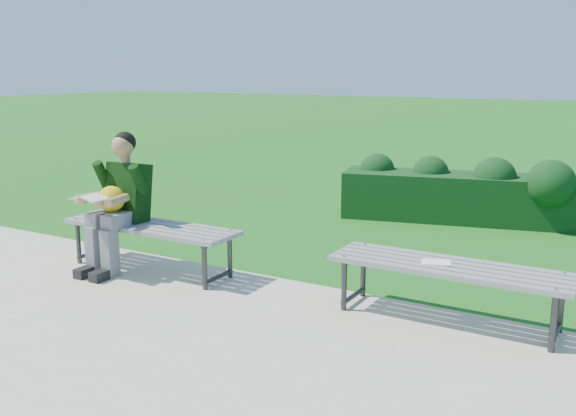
% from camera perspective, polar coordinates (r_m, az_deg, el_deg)
% --- Properties ---
extents(ground, '(80.00, 80.00, 0.00)m').
position_cam_1_polar(ground, '(5.91, 0.46, -6.63)').
color(ground, '#307F25').
rests_on(ground, ground).
extents(walkway, '(30.00, 3.50, 0.02)m').
position_cam_1_polar(walkway, '(4.57, -10.72, -12.52)').
color(walkway, '#B1A292').
rests_on(walkway, ground).
extents(hedge, '(3.05, 1.40, 0.86)m').
position_cam_1_polar(hedge, '(8.51, 15.46, 1.42)').
color(hedge, '#1A4010').
rests_on(hedge, ground).
extents(bench_left, '(1.80, 0.50, 0.46)m').
position_cam_1_polar(bench_left, '(6.23, -12.12, -1.94)').
color(bench_left, slate).
rests_on(bench_left, walkway).
extents(bench_right, '(1.80, 0.50, 0.46)m').
position_cam_1_polar(bench_right, '(5.01, 14.12, -5.49)').
color(bench_right, slate).
rests_on(bench_right, walkway).
extents(seated_boy, '(0.56, 0.76, 1.31)m').
position_cam_1_polar(seated_boy, '(6.30, -14.85, 0.87)').
color(seated_boy, slate).
rests_on(seated_boy, walkway).
extents(paper_sheet, '(0.26, 0.22, 0.01)m').
position_cam_1_polar(paper_sheet, '(5.02, 13.06, -4.71)').
color(paper_sheet, white).
rests_on(paper_sheet, bench_right).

